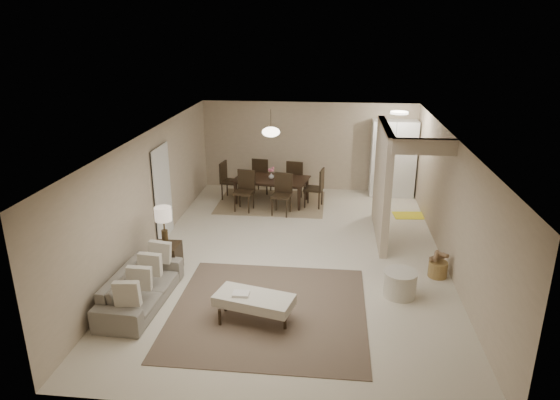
# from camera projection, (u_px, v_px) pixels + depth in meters

# --- Properties ---
(floor) EXTENTS (9.00, 9.00, 0.00)m
(floor) POSITION_uv_depth(u_px,v_px,m) (295.00, 255.00, 10.34)
(floor) COLOR beige
(floor) RESTS_ON ground
(ceiling) EXTENTS (9.00, 9.00, 0.00)m
(ceiling) POSITION_uv_depth(u_px,v_px,m) (296.00, 136.00, 9.52)
(ceiling) COLOR white
(ceiling) RESTS_ON back_wall
(back_wall) EXTENTS (6.00, 0.00, 6.00)m
(back_wall) POSITION_uv_depth(u_px,v_px,m) (308.00, 146.00, 14.15)
(back_wall) COLOR tan
(back_wall) RESTS_ON floor
(left_wall) EXTENTS (0.00, 9.00, 9.00)m
(left_wall) POSITION_uv_depth(u_px,v_px,m) (150.00, 193.00, 10.24)
(left_wall) COLOR tan
(left_wall) RESTS_ON floor
(right_wall) EXTENTS (0.00, 9.00, 9.00)m
(right_wall) POSITION_uv_depth(u_px,v_px,m) (451.00, 203.00, 9.62)
(right_wall) COLOR tan
(right_wall) RESTS_ON floor
(partition) EXTENTS (0.15, 2.50, 2.50)m
(partition) POSITION_uv_depth(u_px,v_px,m) (382.00, 182.00, 10.92)
(partition) COLOR tan
(partition) RESTS_ON floor
(doorway) EXTENTS (0.04, 0.90, 2.04)m
(doorway) POSITION_uv_depth(u_px,v_px,m) (162.00, 194.00, 10.87)
(doorway) COLOR black
(doorway) RESTS_ON floor
(pantry_cabinet) EXTENTS (1.20, 0.55, 2.10)m
(pantry_cabinet) POSITION_uv_depth(u_px,v_px,m) (393.00, 159.00, 13.65)
(pantry_cabinet) COLOR white
(pantry_cabinet) RESTS_ON floor
(flush_light) EXTENTS (0.44, 0.44, 0.05)m
(flush_light) POSITION_uv_depth(u_px,v_px,m) (399.00, 113.00, 12.30)
(flush_light) COLOR white
(flush_light) RESTS_ON ceiling
(living_rug) EXTENTS (3.20, 3.20, 0.01)m
(living_rug) POSITION_uv_depth(u_px,v_px,m) (269.00, 310.00, 8.30)
(living_rug) COLOR brown
(living_rug) RESTS_ON floor
(sofa) EXTENTS (2.07, 0.89, 0.59)m
(sofa) POSITION_uv_depth(u_px,v_px,m) (141.00, 288.00, 8.43)
(sofa) COLOR gray
(sofa) RESTS_ON floor
(ottoman_bench) EXTENTS (1.35, 0.86, 0.45)m
(ottoman_bench) POSITION_uv_depth(u_px,v_px,m) (254.00, 300.00, 7.93)
(ottoman_bench) COLOR beige
(ottoman_bench) RESTS_ON living_rug
(side_table) EXTENTS (0.50, 0.50, 0.55)m
(side_table) POSITION_uv_depth(u_px,v_px,m) (167.00, 258.00, 9.57)
(side_table) COLOR black
(side_table) RESTS_ON floor
(table_lamp) EXTENTS (0.32, 0.32, 0.76)m
(table_lamp) POSITION_uv_depth(u_px,v_px,m) (163.00, 217.00, 9.29)
(table_lamp) COLOR #43331C
(table_lamp) RESTS_ON side_table
(round_pouf) EXTENTS (0.59, 0.59, 0.46)m
(round_pouf) POSITION_uv_depth(u_px,v_px,m) (400.00, 284.00, 8.70)
(round_pouf) COLOR beige
(round_pouf) RESTS_ON floor
(wicker_basket) EXTENTS (0.39, 0.39, 0.30)m
(wicker_basket) POSITION_uv_depth(u_px,v_px,m) (438.00, 269.00, 9.39)
(wicker_basket) COLOR olive
(wicker_basket) RESTS_ON floor
(dining_rug) EXTENTS (2.80, 2.10, 0.01)m
(dining_rug) POSITION_uv_depth(u_px,v_px,m) (271.00, 202.00, 13.38)
(dining_rug) COLOR #836B51
(dining_rug) RESTS_ON floor
(dining_table) EXTENTS (2.07, 1.38, 0.67)m
(dining_table) POSITION_uv_depth(u_px,v_px,m) (271.00, 191.00, 13.27)
(dining_table) COLOR black
(dining_table) RESTS_ON dining_rug
(dining_chairs) EXTENTS (2.80, 2.21, 1.03)m
(dining_chairs) POSITION_uv_depth(u_px,v_px,m) (271.00, 184.00, 13.21)
(dining_chairs) COLOR black
(dining_chairs) RESTS_ON dining_rug
(vase) EXTENTS (0.16, 0.16, 0.15)m
(vase) POSITION_uv_depth(u_px,v_px,m) (271.00, 176.00, 13.13)
(vase) COLOR silver
(vase) RESTS_ON dining_table
(yellow_mat) EXTENTS (0.90, 0.60, 0.01)m
(yellow_mat) POSITION_uv_depth(u_px,v_px,m) (411.00, 215.00, 12.46)
(yellow_mat) COLOR yellow
(yellow_mat) RESTS_ON floor
(pendant_light) EXTENTS (0.46, 0.46, 0.71)m
(pendant_light) POSITION_uv_depth(u_px,v_px,m) (271.00, 132.00, 12.74)
(pendant_light) COLOR #43331C
(pendant_light) RESTS_ON ceiling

